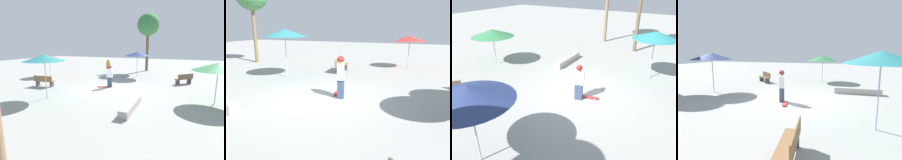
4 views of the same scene
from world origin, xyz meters
TOP-DOWN VIEW (x-y plane):
  - ground_plane at (0.00, 0.00)m, footprint 60.00×60.00m
  - skater_main at (0.34, -0.77)m, footprint 0.49×0.36m
  - skateboard at (0.78, -0.46)m, footprint 0.82×0.36m
  - concrete_ledge at (-2.55, 3.13)m, footprint 0.51×2.75m
  - bench_near at (-4.80, -4.09)m, footprint 1.42×1.47m
  - bench_far at (5.02, 1.07)m, footprint 1.64×0.62m
  - shade_umbrella_navy at (-0.43, -5.67)m, footprint 2.52×2.52m
  - shade_umbrella_green at (-6.44, 0.55)m, footprint 2.61×2.61m
  - shade_umbrella_red at (7.86, -2.66)m, footprint 2.00×2.00m
  - shade_umbrella_teal at (2.61, 3.34)m, footprint 2.37×2.37m
  - palm_tree_left at (-0.34, -10.43)m, footprint 2.58×2.58m
  - bystander_watching at (2.94, -6.18)m, footprint 0.49×0.38m

SIDE VIEW (x-z plane):
  - ground_plane at x=0.00m, z-range 0.00..0.00m
  - skateboard at x=0.78m, z-range 0.02..0.09m
  - concrete_ledge at x=-2.55m, z-range 0.00..0.37m
  - bench_near at x=-4.80m, z-range 0.00..0.85m
  - bench_far at x=5.02m, z-range 0.00..0.85m
  - bystander_watching at x=2.94m, z-range 0.00..1.59m
  - skater_main at x=0.34m, z-range 0.07..1.73m
  - shade_umbrella_red at x=7.86m, z-range 0.90..3.06m
  - shade_umbrella_green at x=-6.44m, z-range 0.90..3.15m
  - shade_umbrella_navy at x=-0.43m, z-range 1.05..3.56m
  - shade_umbrella_teal at x=2.61m, z-range 1.10..3.72m
  - palm_tree_left at x=-0.34m, z-range 2.00..8.79m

